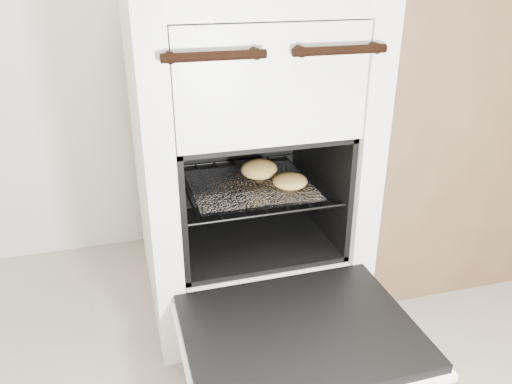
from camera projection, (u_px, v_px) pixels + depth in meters
stove at (242, 157)px, 1.40m from camera, size 0.57×0.63×0.87m
oven_door at (300, 334)px, 1.08m from camera, size 0.51×0.40×0.04m
oven_rack at (248, 185)px, 1.37m from camera, size 0.41×0.40×0.01m
foil_sheet at (250, 185)px, 1.35m from camera, size 0.32×0.28×0.01m
baked_rolls at (275, 175)px, 1.35m from camera, size 0.18×0.21×0.05m
counter at (456, 126)px, 1.65m from camera, size 0.88×0.59×0.87m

